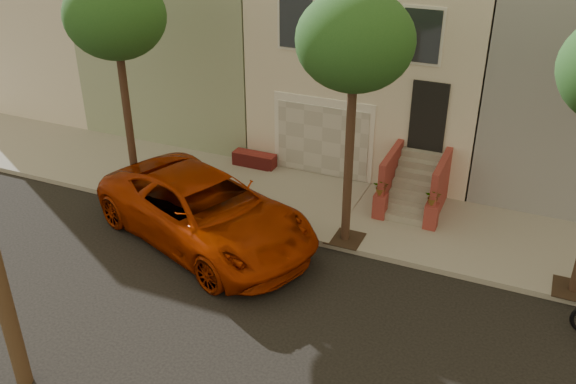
% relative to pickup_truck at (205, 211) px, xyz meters
% --- Properties ---
extents(ground, '(90.00, 90.00, 0.00)m').
position_rel_pickup_truck_xyz_m(ground, '(2.36, -2.60, -0.89)').
color(ground, black).
rests_on(ground, ground).
extents(sidewalk, '(40.00, 3.70, 0.15)m').
position_rel_pickup_truck_xyz_m(sidewalk, '(2.36, 2.75, -0.81)').
color(sidewalk, '#9A988C').
rests_on(sidewalk, ground).
extents(house_row, '(33.10, 11.70, 7.00)m').
position_rel_pickup_truck_xyz_m(house_row, '(2.36, 8.59, 2.76)').
color(house_row, beige).
rests_on(house_row, sidewalk).
extents(tree_left, '(2.70, 2.57, 6.30)m').
position_rel_pickup_truck_xyz_m(tree_left, '(-3.14, 1.30, 4.37)').
color(tree_left, '#2D2116').
rests_on(tree_left, sidewalk).
extents(tree_mid, '(2.70, 2.57, 6.30)m').
position_rel_pickup_truck_xyz_m(tree_mid, '(3.36, 1.30, 4.37)').
color(tree_mid, '#2D2116').
rests_on(tree_mid, sidewalk).
extents(pickup_truck, '(7.03, 5.06, 1.78)m').
position_rel_pickup_truck_xyz_m(pickup_truck, '(0.00, 0.00, 0.00)').
color(pickup_truck, '#9E2500').
rests_on(pickup_truck, ground).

